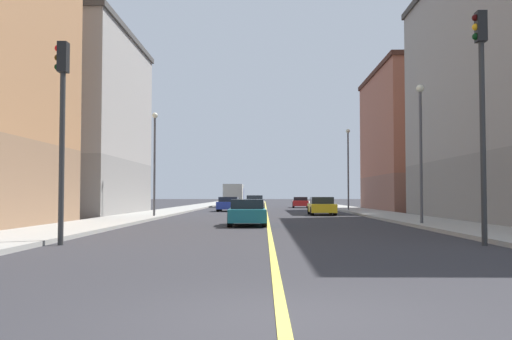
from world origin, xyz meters
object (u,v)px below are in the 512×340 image
traffic_light_right_near (62,113)px  car_red (300,202)px  building_right_midblock (51,124)px  car_white (255,203)px  car_yellow (322,206)px  street_lamp_left_far (348,161)px  car_blue (229,204)px  box_truck (234,195)px  car_teal (247,213)px  traffic_light_left_near (482,95)px  street_lamp_right_near (155,152)px  building_left_mid (439,141)px  street_lamp_left_near (421,138)px

traffic_light_right_near → car_red: (10.14, 48.82, -3.25)m
building_right_midblock → car_white: (14.73, 16.24, -5.98)m
building_right_midblock → car_yellow: size_ratio=3.49×
street_lamp_left_far → car_blue: street_lamp_left_far is taller
building_right_midblock → car_blue: building_right_midblock is taller
building_right_midblock → box_truck: (11.98, 27.72, -5.17)m
car_teal → traffic_light_left_near: bearing=-55.9°
car_teal → car_yellow: 15.28m
car_teal → car_yellow: size_ratio=0.99×
traffic_light_left_near → car_yellow: 25.35m
car_blue → car_red: (7.36, 14.44, -0.03)m
traffic_light_left_near → car_red: bearing=92.5°
building_right_midblock → car_red: size_ratio=3.71×
traffic_light_right_near → box_truck: traffic_light_right_near is taller
traffic_light_right_near → street_lamp_right_near: (-0.98, 19.23, 0.29)m
building_left_mid → traffic_light_right_near: size_ratio=2.65×
traffic_light_right_near → car_white: size_ratio=1.30×
building_left_mid → car_red: size_ratio=3.81×
traffic_light_left_near → car_white: size_ratio=1.49×
traffic_light_left_near → box_truck: traffic_light_left_near is taller
building_left_mid → street_lamp_left_near: building_left_mid is taller
building_left_mid → car_red: (-11.88, 13.10, -5.85)m
traffic_light_right_near → street_lamp_left_far: 35.60m
traffic_light_left_near → street_lamp_left_near: bearing=84.3°
building_right_midblock → car_white: building_right_midblock is taller
building_left_mid → car_white: building_left_mid is taller
building_right_midblock → car_red: bearing=50.5°
building_left_mid → car_white: 18.72m
street_lamp_right_near → car_yellow: bearing=27.3°
car_white → car_teal: bearing=-89.8°
building_right_midblock → street_lamp_left_near: bearing=-32.5°
building_right_midblock → car_blue: (12.49, 9.59, -6.02)m
street_lamp_left_near → building_right_midblock: bearing=147.5°
traffic_light_right_near → box_truck: (2.28, 52.50, -2.37)m
street_lamp_left_near → car_red: bearing=94.7°
car_white → box_truck: box_truck is taller
street_lamp_left_near → car_yellow: 15.59m
car_red → box_truck: bearing=154.9°
street_lamp_left_near → car_teal: bearing=177.0°
car_blue → street_lamp_left_near: bearing=-66.6°
building_right_midblock → car_red: 31.75m
building_left_mid → box_truck: 26.38m
traffic_light_right_near → box_truck: bearing=87.5°
building_left_mid → car_teal: building_left_mid is taller
street_lamp_right_near → traffic_light_right_near: bearing=-87.1°
street_lamp_left_far → car_blue: bearing=172.7°
traffic_light_right_near → car_yellow: bearing=67.9°
street_lamp_left_far → car_teal: street_lamp_left_far is taller
street_lamp_right_near → car_red: 31.81m
box_truck → street_lamp_left_far: bearing=-60.5°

